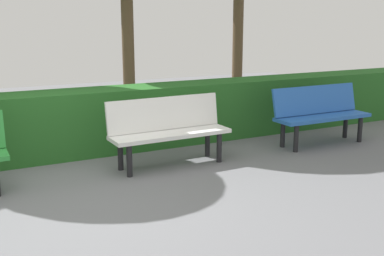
# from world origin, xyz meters

# --- Properties ---
(ground_plane) EXTENTS (18.12, 18.12, 0.00)m
(ground_plane) POSITION_xyz_m (0.00, 0.00, 0.00)
(ground_plane) COLOR slate
(bench_blue) EXTENTS (1.53, 0.47, 0.86)m
(bench_blue) POSITION_xyz_m (-3.80, -0.64, 0.48)
(bench_blue) COLOR blue
(bench_blue) RESTS_ON ground_plane
(bench_white) EXTENTS (1.56, 0.49, 0.86)m
(bench_white) POSITION_xyz_m (-1.35, -0.71, 0.48)
(bench_white) COLOR white
(bench_white) RESTS_ON ground_plane
(hedge_row) EXTENTS (14.12, 0.66, 0.89)m
(hedge_row) POSITION_xyz_m (-1.21, -1.71, 0.44)
(hedge_row) COLOR #266023
(hedge_row) RESTS_ON ground_plane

